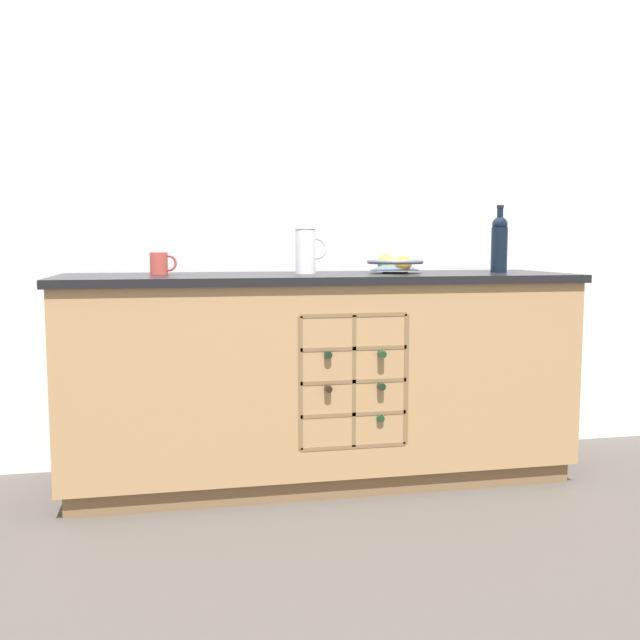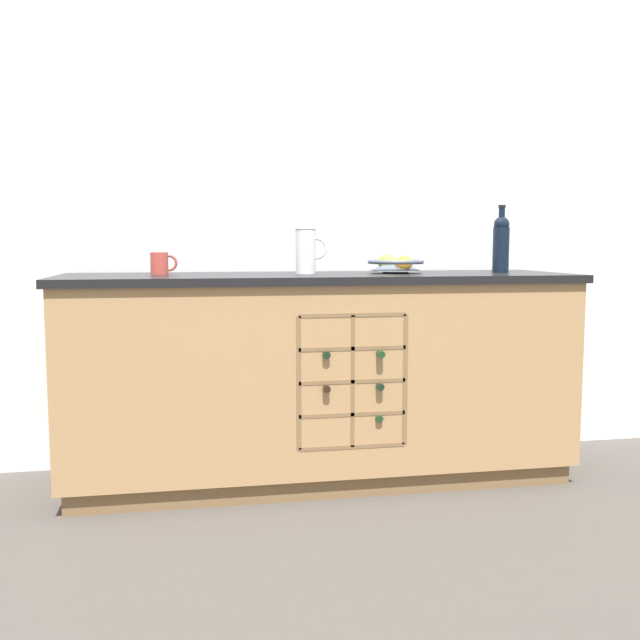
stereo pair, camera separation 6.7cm
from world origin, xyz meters
name	(u,v)px [view 2 (the right image)]	position (x,y,z in m)	size (l,w,h in m)	color
ground_plane	(320,478)	(0.00, 0.00, 0.00)	(14.00, 14.00, 0.00)	#4C4742
back_wall	(306,201)	(0.00, 0.38, 1.27)	(4.62, 0.06, 2.55)	white
kitchen_island	(320,376)	(0.00, 0.00, 0.47)	(2.26, 0.68, 0.93)	brown
fruit_bowl	(396,264)	(0.36, 0.03, 0.97)	(0.26, 0.26, 0.09)	#4C5666
white_pitcher	(306,250)	(-0.06, 0.03, 1.04)	(0.15, 0.10, 0.20)	white
ceramic_mug	(160,263)	(-0.69, 0.08, 0.98)	(0.12, 0.08, 0.10)	#B7473D
standing_wine_bottle	(501,242)	(0.86, 0.00, 1.07)	(0.08, 0.08, 0.31)	black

